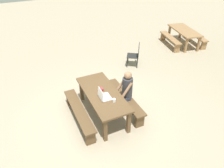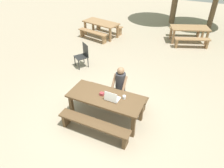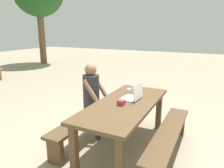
# 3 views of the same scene
# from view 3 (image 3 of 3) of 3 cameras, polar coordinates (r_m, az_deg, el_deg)

# --- Properties ---
(ground_plane) EXTENTS (30.00, 30.00, 0.00)m
(ground_plane) POSITION_cam_3_polar(r_m,az_deg,el_deg) (3.54, 3.32, -16.43)
(ground_plane) COLOR tan
(picnic_table_front) EXTENTS (1.98, 0.83, 0.74)m
(picnic_table_front) POSITION_cam_3_polar(r_m,az_deg,el_deg) (3.26, 3.49, -6.78)
(picnic_table_front) COLOR brown
(picnic_table_front) RESTS_ON ground
(bench_near) EXTENTS (1.88, 0.30, 0.43)m
(bench_near) POSITION_cam_3_polar(r_m,az_deg,el_deg) (3.22, 14.90, -13.72)
(bench_near) COLOR brown
(bench_near) RESTS_ON ground
(bench_far) EXTENTS (1.88, 0.30, 0.43)m
(bench_far) POSITION_cam_3_polar(r_m,az_deg,el_deg) (3.68, -6.50, -9.58)
(bench_far) COLOR brown
(bench_far) RESTS_ON ground
(laptop) EXTENTS (0.35, 0.30, 0.26)m
(laptop) POSITION_cam_3_polar(r_m,az_deg,el_deg) (3.36, 5.70, -3.11)
(laptop) COLOR white
(laptop) RESTS_ON picnic_table_front
(small_pouch) EXTENTS (0.11, 0.10, 0.07)m
(small_pouch) POSITION_cam_3_polar(r_m,az_deg,el_deg) (3.11, 2.50, -5.03)
(small_pouch) COLOR #993338
(small_pouch) RESTS_ON picnic_table_front
(coffee_mug) EXTENTS (0.08, 0.08, 0.09)m
(coffee_mug) POSITION_cam_3_polar(r_m,az_deg,el_deg) (3.66, 4.65, -1.92)
(coffee_mug) COLOR white
(coffee_mug) RESTS_ON picnic_table_front
(person_seated) EXTENTS (0.39, 0.40, 1.28)m
(person_seated) POSITION_cam_3_polar(r_m,az_deg,el_deg) (3.61, -5.12, -3.10)
(person_seated) COLOR #333847
(person_seated) RESTS_ON ground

